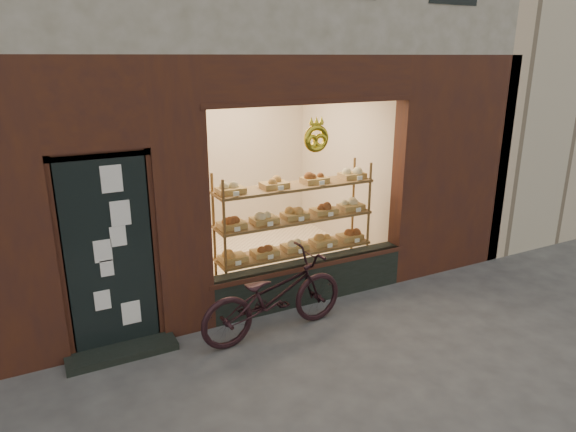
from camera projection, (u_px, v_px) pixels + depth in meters
ground at (380, 401)px, 4.80m from camera, size 90.00×90.00×0.00m
display_shelf at (295, 229)px, 6.90m from camera, size 2.20×0.45×1.70m
bicycle at (274, 296)px, 5.84m from camera, size 1.85×0.78×0.95m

